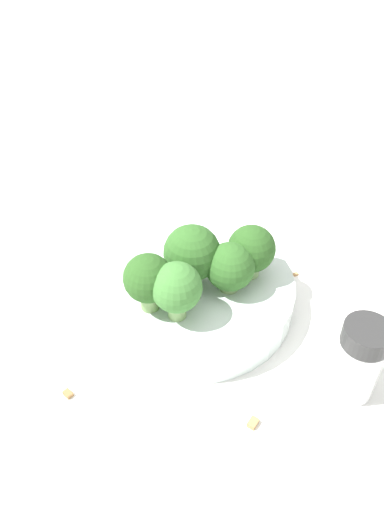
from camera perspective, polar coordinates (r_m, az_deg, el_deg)
ground_plane at (r=0.52m, az=0.00°, el=-5.28°), size 3.00×3.00×0.00m
bowl at (r=0.51m, az=0.00°, el=-4.06°), size 0.20×0.20×0.03m
broccoli_floret_0 at (r=0.47m, az=-0.10°, el=0.27°), size 0.05×0.05×0.06m
broccoli_floret_1 at (r=0.44m, az=-1.78°, el=-3.75°), size 0.05×0.05×0.06m
broccoli_floret_2 at (r=0.49m, az=6.68°, el=0.96°), size 0.05×0.05×0.06m
broccoli_floret_3 at (r=0.47m, az=4.36°, el=-1.32°), size 0.05×0.05×0.05m
broccoli_floret_4 at (r=0.45m, az=-5.02°, el=-2.71°), size 0.05×0.05×0.06m
pepper_shaker at (r=0.44m, az=18.52°, el=-11.20°), size 0.04×0.04×0.08m
almond_crumb_0 at (r=0.43m, az=7.01°, el=-18.24°), size 0.01×0.01×0.01m
almond_crumb_1 at (r=0.46m, az=-14.03°, el=-14.88°), size 0.01×0.01×0.01m
almond_crumb_2 at (r=0.56m, az=11.77°, el=-1.95°), size 0.01×0.01×0.01m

